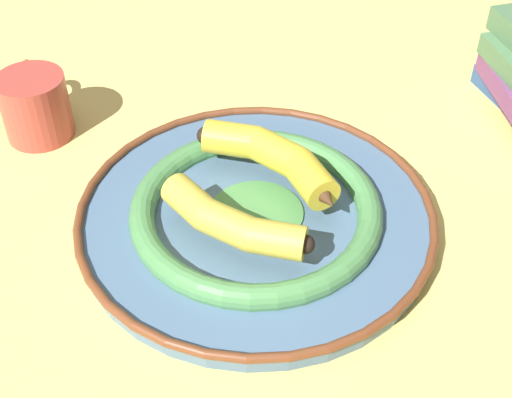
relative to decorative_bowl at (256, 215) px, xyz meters
name	(u,v)px	position (x,y,z in m)	size (l,w,h in m)	color
ground_plane	(227,213)	(0.01, -0.03, -0.02)	(2.80, 2.80, 0.00)	#E5CC6B
decorative_bowl	(256,215)	(0.00, 0.00, 0.00)	(0.37, 0.37, 0.04)	slate
banana_a	(275,158)	(-0.05, -0.02, 0.04)	(0.07, 0.18, 0.04)	yellow
banana_b	(228,220)	(0.05, 0.02, 0.04)	(0.07, 0.17, 0.03)	gold
coffee_mug	(35,104)	(0.08, -0.30, 0.02)	(0.08, 0.12, 0.08)	#B24238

